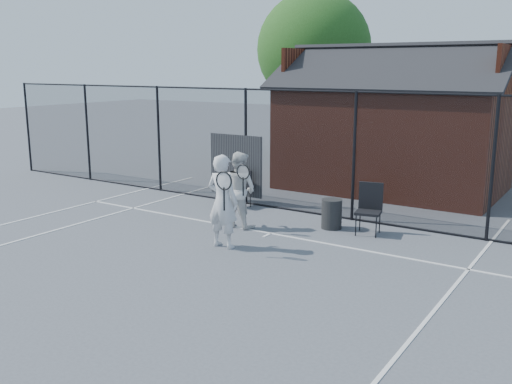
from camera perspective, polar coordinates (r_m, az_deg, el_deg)
The scene contains 10 objects.
ground at distance 10.02m, azimuth -7.63°, elevation -8.25°, with size 80.00×80.00×0.00m, color #4C5157.
court_lines at distance 9.13m, azimuth -13.12°, elevation -10.54°, with size 11.02×18.00×0.01m.
fence at distance 13.85m, azimuth 4.80°, elevation 3.76°, with size 22.04×3.00×3.00m.
clubhouse at distance 17.14m, azimuth 13.61°, elevation 5.65°, with size 6.50×4.36×4.19m.
tree_left at distance 23.18m, azimuth 5.82°, elevation 13.99°, with size 4.48×4.48×6.44m.
player_front at distance 11.20m, azimuth -3.36°, elevation -0.93°, with size 0.83×0.61×1.87m.
player_back at distance 12.67m, azimuth -1.69°, elevation 0.25°, with size 0.94×0.71×1.70m.
chair_left at distance 14.52m, azimuth -1.60°, elevation 0.25°, with size 0.44×0.46×0.93m, color black.
chair_right at distance 12.37m, azimuth 11.18°, elevation -1.78°, with size 0.52×0.54×1.07m, color black.
waste_bin at distance 12.75m, azimuth 7.58°, elevation -2.18°, with size 0.45×0.45×0.66m, color #242424.
Camera 1 is at (6.17, -7.07, 3.51)m, focal length 40.00 mm.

